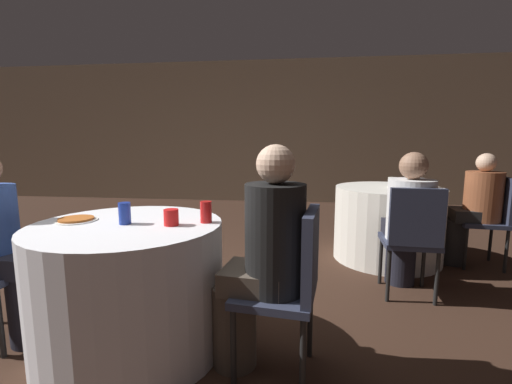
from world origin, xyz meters
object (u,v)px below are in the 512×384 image
(person_black_shirt, at_px, (261,262))
(pizza_plate_near, at_px, (76,219))
(soda_can_blue, at_px, (125,213))
(bottle_far, at_px, (410,174))
(person_blue_shirt, at_px, (2,249))
(soda_can_red, at_px, (206,212))
(chair_near_east, at_px, (293,277))
(person_floral_shirt, at_px, (473,210))
(table_far, at_px, (387,223))
(table_near, at_px, (130,286))
(chair_far_south, at_px, (412,233))
(person_white_shirt, at_px, (408,221))
(chair_far_east, at_px, (492,213))

(person_black_shirt, bearing_deg, pizza_plate_near, 90.95)
(pizza_plate_near, height_order, soda_can_blue, soda_can_blue)
(bottle_far, bearing_deg, pizza_plate_near, -143.20)
(person_blue_shirt, bearing_deg, person_black_shirt, 85.33)
(person_blue_shirt, distance_m, soda_can_red, 1.25)
(chair_near_east, distance_m, soda_can_blue, 0.99)
(bottle_far, bearing_deg, person_floral_shirt, -10.88)
(chair_near_east, bearing_deg, table_far, -18.58)
(table_near, bearing_deg, chair_far_south, 25.09)
(chair_near_east, relative_size, bottle_far, 3.24)
(table_near, distance_m, soda_can_red, 0.62)
(person_floral_shirt, xyz_separation_m, person_white_shirt, (-0.82, -0.70, 0.02))
(person_black_shirt, distance_m, soda_can_blue, 0.81)
(person_white_shirt, height_order, bottle_far, person_white_shirt)
(table_near, height_order, soda_can_blue, soda_can_blue)
(chair_far_east, height_order, bottle_far, bottle_far)
(table_far, relative_size, person_black_shirt, 0.89)
(person_blue_shirt, xyz_separation_m, soda_can_blue, (0.78, 0.01, 0.23))
(chair_far_east, distance_m, pizza_plate_near, 3.57)
(table_far, distance_m, chair_far_east, 0.96)
(chair_far_south, relative_size, bottle_far, 3.24)
(chair_near_east, height_order, person_blue_shirt, person_blue_shirt)
(table_near, xyz_separation_m, bottle_far, (2.08, 1.82, 0.51))
(chair_near_east, xyz_separation_m, chair_far_south, (0.89, 0.98, 0.00))
(table_near, distance_m, person_floral_shirt, 3.17)
(person_floral_shirt, distance_m, person_white_shirt, 1.08)
(person_floral_shirt, xyz_separation_m, bottle_far, (-0.58, 0.11, 0.33))
(table_far, xyz_separation_m, soda_can_red, (-1.44, -1.72, 0.44))
(person_black_shirt, distance_m, person_floral_shirt, 2.61)
(person_white_shirt, relative_size, soda_can_red, 9.27)
(table_far, distance_m, bottle_far, 0.55)
(person_black_shirt, distance_m, pizza_plate_near, 1.12)
(person_floral_shirt, bearing_deg, soda_can_red, 132.60)
(table_far, height_order, person_white_shirt, person_white_shirt)
(chair_near_east, distance_m, chair_far_south, 1.32)
(chair_near_east, bearing_deg, bottle_far, -22.76)
(person_white_shirt, distance_m, person_blue_shirt, 2.81)
(person_black_shirt, bearing_deg, chair_far_south, -40.00)
(person_black_shirt, distance_m, person_blue_shirt, 1.56)
(chair_far_east, height_order, person_blue_shirt, person_blue_shirt)
(person_white_shirt, bearing_deg, person_floral_shirt, 43.94)
(person_white_shirt, xyz_separation_m, pizza_plate_near, (-2.16, -0.99, 0.18))
(table_near, xyz_separation_m, chair_far_south, (1.82, 0.85, 0.15))
(chair_near_east, height_order, person_black_shirt, person_black_shirt)
(bottle_far, bearing_deg, chair_near_east, -120.38)
(soda_can_red, bearing_deg, person_blue_shirt, -175.25)
(person_blue_shirt, xyz_separation_m, soda_can_red, (1.22, 0.10, 0.23))
(person_white_shirt, bearing_deg, chair_near_east, -124.72)
(table_far, bearing_deg, soda_can_blue, -136.16)
(table_far, relative_size, soda_can_red, 8.73)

